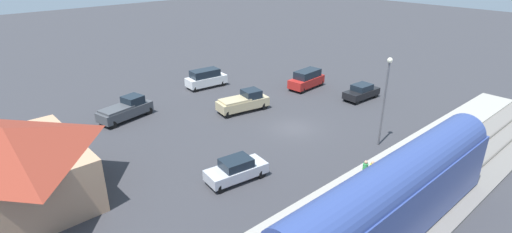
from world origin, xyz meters
The scene contains 13 objects.
ground_plane centered at (0.00, 0.00, 0.00)m, with size 200.00×200.00×0.00m, color #38383D.
railway_track centered at (-14.00, 0.00, 0.09)m, with size 4.80×70.00×0.30m.
platform centered at (-10.00, 0.00, 0.15)m, with size 3.20×46.00×0.30m.
station_building centered at (4.00, 22.00, 2.82)m, with size 10.32×8.69×5.43m.
pedestrian_on_platform centered at (-9.94, 3.43, 1.28)m, with size 0.36×0.36×1.71m.
pedestrian_waiting_far centered at (-10.31, 3.16, 1.28)m, with size 0.36×0.36×1.71m.
suv_white centered at (15.44, -0.90, 1.15)m, with size 2.41×5.06×2.22m.
sedan_silver centered at (-3.35, 9.69, 0.88)m, with size 2.41×4.70×1.74m.
pickup_charcoal centered at (12.63, 10.66, 1.03)m, with size 3.07×5.69×2.14m.
sedan_black centered at (0.31, -11.41, 0.88)m, with size 2.04×4.58×1.74m.
pickup_tan centered at (6.48, 0.64, 1.03)m, with size 2.86×5.66×2.14m.
suv_red centered at (6.99, -9.77, 1.15)m, with size 2.36×5.04×2.22m.
light_pole_near_platform centered at (-7.20, -2.94, 4.84)m, with size 0.44×0.44×7.69m.
Camera 1 is at (-22.33, 24.84, 15.36)m, focal length 27.26 mm.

